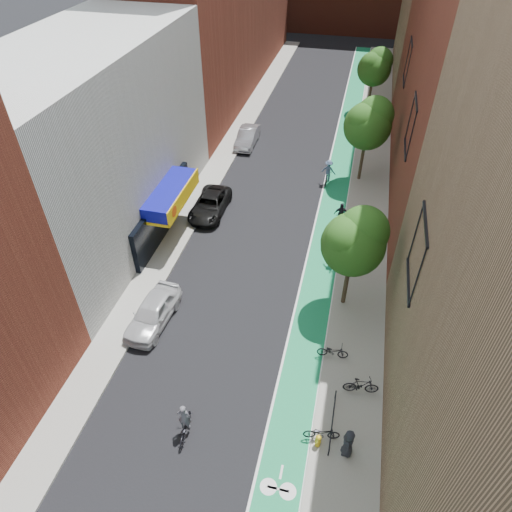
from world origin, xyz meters
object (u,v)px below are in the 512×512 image
Objects in this scene: cyclist_lead at (185,425)px; pedestrian at (348,443)px; cyclist_lane_far at (328,173)px; parked_car_black at (210,205)px; parked_car_white at (153,312)px; fire_hydrant at (318,440)px; parked_car_silver at (247,137)px; cyclist_lane_near at (335,252)px; cyclist_lane_mid at (340,219)px.

cyclist_lead is 1.23× the size of pedestrian.
cyclist_lane_far reaches higher than cyclist_lead.
cyclist_lane_far is at bearing 37.01° from parked_car_black.
parked_car_white is 6.12× the size of fire_hydrant.
pedestrian is at bearing -1.85° from fire_hydrant.
parked_car_silver reaches higher than fire_hydrant.
parked_car_black is at bearing -149.18° from pedestrian.
cyclist_lane_far is (7.60, 16.70, 0.17)m from parked_car_white.
parked_car_black is at bearing 46.98° from cyclist_lane_far.
cyclist_lane_mid is at bearing -86.62° from cyclist_lane_near.
cyclist_lane_far is (-1.50, 5.68, 0.15)m from cyclist_lane_mid.
parked_car_white reaches higher than parked_car_black.
cyclist_lane_far is at bearing 69.59° from parked_car_white.
cyclist_lane_far is (-1.50, 9.44, 0.04)m from cyclist_lane_near.
fire_hydrant is (9.90, -26.78, -0.20)m from parked_car_silver.
cyclist_lane_near is 1.06× the size of cyclist_lane_mid.
cyclist_lead is 7.03m from pedestrian.
cyclist_lead is at bearing 71.73° from cyclist_lane_near.
cyclist_lane_far is at bearing -105.58° from cyclist_lead.
cyclist_lane_near is (5.17, 13.01, 0.23)m from cyclist_lead.
parked_car_silver is at bearing 94.58° from parked_car_white.
parked_car_silver is at bearing 110.29° from fire_hydrant.
parked_car_black is at bearing 122.06° from fire_hydrant.
pedestrian is 1.30m from fire_hydrant.
parked_car_silver is at bearing -53.88° from cyclist_lane_near.
parked_car_black is at bearing -17.19° from cyclist_lane_near.
cyclist_lane_mid reaches higher than cyclist_lead.
parked_car_silver is at bearing -161.73° from pedestrian.
parked_car_white is 14.29m from cyclist_lane_mid.
parked_car_black is 2.39× the size of cyclist_lane_far.
cyclist_lane_mid is at bearing 54.51° from parked_car_white.
cyclist_lane_near is at bearing -58.10° from parked_car_silver.
pedestrian is (6.99, 0.66, 0.30)m from cyclist_lead.
parked_car_silver is 14.18m from cyclist_lane_mid.
parked_car_black is at bearing -82.24° from cyclist_lead.
fire_hydrant is at bearing -70.55° from parked_car_silver.
parked_car_white is at bearing -119.25° from pedestrian.
parked_car_black is 9.81m from cyclist_lane_far.
cyclist_lead is 22.75m from cyclist_lane_far.
cyclist_lane_near is (9.10, 7.26, 0.13)m from parked_car_white.
cyclist_lane_near is 1.05× the size of cyclist_lane_far.
fire_hydrant is at bearing -23.46° from parked_car_white.
pedestrian is (11.13, -15.84, 0.28)m from parked_car_black.
cyclist_lane_far is (7.80, -5.02, 0.19)m from parked_car_silver.
parked_car_white is 10.94m from fire_hydrant.
cyclist_lane_near is 12.49m from pedestrian.
parked_car_silver is 6.15× the size of fire_hydrant.
parked_car_white is 2.22× the size of cyclist_lane_mid.
cyclist_lane_mid is 5.88m from cyclist_lane_far.
cyclist_lane_far is 2.80× the size of fire_hydrant.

